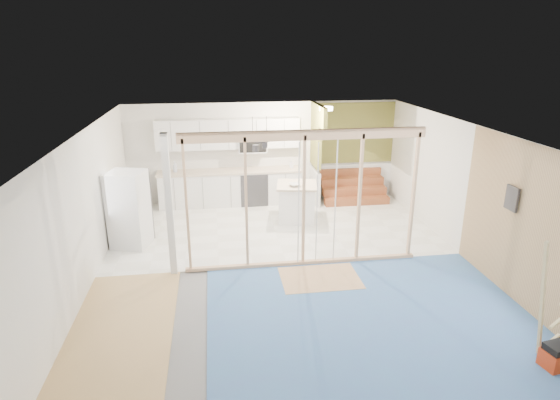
{
  "coord_description": "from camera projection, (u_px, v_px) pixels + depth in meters",
  "views": [
    {
      "loc": [
        -1.28,
        -7.91,
        4.03
      ],
      "look_at": [
        -0.05,
        0.6,
        1.12
      ],
      "focal_mm": 30.0,
      "sensor_mm": 36.0,
      "label": 1
    }
  ],
  "objects": [
    {
      "name": "island",
      "position": [
        297.0,
        203.0,
        11.02
      ],
      "size": [
        1.07,
        1.07,
        0.9
      ],
      "rotation": [
        0.0,
        0.0,
        -0.18
      ],
      "color": "white",
      "rests_on": "room"
    },
    {
      "name": "room",
      "position": [
        287.0,
        201.0,
        8.47
      ],
      "size": [
        7.01,
        8.01,
        2.61
      ],
      "color": "slate",
      "rests_on": "ground"
    },
    {
      "name": "pot_rack",
      "position": [
        260.0,
        143.0,
        9.98
      ],
      "size": [
        0.52,
        0.52,
        0.72
      ],
      "color": "black",
      "rests_on": "room"
    },
    {
      "name": "ceiling_light",
      "position": [
        326.0,
        109.0,
        11.07
      ],
      "size": [
        0.32,
        0.32,
        0.08
      ],
      "primitive_type": "cylinder",
      "color": "#FFEABF",
      "rests_on": "room"
    },
    {
      "name": "base_cabinets",
      "position": [
        203.0,
        193.0,
        11.67
      ],
      "size": [
        4.45,
        2.24,
        0.93
      ],
      "color": "silver",
      "rests_on": "room"
    },
    {
      "name": "soap_bottle_a",
      "position": [
        175.0,
        167.0,
        11.71
      ],
      "size": [
        0.14,
        0.14,
        0.29
      ],
      "primitive_type": "imported",
      "rotation": [
        0.0,
        0.0,
        -0.33
      ],
      "color": "silver",
      "rests_on": "base_cabinets"
    },
    {
      "name": "floor_overlays",
      "position": [
        290.0,
        264.0,
        8.95
      ],
      "size": [
        7.0,
        8.0,
        0.03
      ],
      "color": "white",
      "rests_on": "room"
    },
    {
      "name": "soap_bottle_b",
      "position": [
        291.0,
        164.0,
        12.15
      ],
      "size": [
        0.1,
        0.1,
        0.21
      ],
      "primitive_type": "imported",
      "rotation": [
        0.0,
        0.0,
        -0.04
      ],
      "color": "silver",
      "rests_on": "base_cabinets"
    },
    {
      "name": "stud_frame",
      "position": [
        274.0,
        186.0,
        8.34
      ],
      "size": [
        4.66,
        0.14,
        2.6
      ],
      "color": "tan",
      "rests_on": "room"
    },
    {
      "name": "bowl",
      "position": [
        295.0,
        185.0,
        10.72
      ],
      "size": [
        0.33,
        0.33,
        0.06
      ],
      "primitive_type": "imported",
      "rotation": [
        0.0,
        0.0,
        0.32
      ],
      "color": "silver",
      "rests_on": "island"
    },
    {
      "name": "electrical_panel",
      "position": [
        512.0,
        198.0,
        7.51
      ],
      "size": [
        0.04,
        0.3,
        0.4
      ],
      "primitive_type": "cube",
      "color": "#37373C",
      "rests_on": "room"
    },
    {
      "name": "ladder",
      "position": [
        560.0,
        299.0,
        6.01
      ],
      "size": [
        0.92,
        0.21,
        1.75
      ],
      "rotation": [
        0.0,
        0.0,
        0.43
      ],
      "color": "#D1BD80",
      "rests_on": "room"
    },
    {
      "name": "fridge",
      "position": [
        129.0,
        210.0,
        9.5
      ],
      "size": [
        0.85,
        0.82,
        1.6
      ],
      "rotation": [
        0.0,
        0.0,
        -0.26
      ],
      "color": "silver",
      "rests_on": "room"
    },
    {
      "name": "sheathing_panel",
      "position": [
        535.0,
        233.0,
        7.06
      ],
      "size": [
        0.02,
        4.0,
        2.6
      ],
      "primitive_type": "cube",
      "color": "tan",
      "rests_on": "room"
    },
    {
      "name": "toolbox",
      "position": [
        557.0,
        357.0,
        6.05
      ],
      "size": [
        0.41,
        0.34,
        0.35
      ],
      "rotation": [
        0.0,
        0.0,
        0.17
      ],
      "color": "#AE2F10",
      "rests_on": "room"
    },
    {
      "name": "green_partition",
      "position": [
        342.0,
        166.0,
        12.29
      ],
      "size": [
        2.25,
        1.51,
        2.6
      ],
      "color": "olive",
      "rests_on": "room"
    },
    {
      "name": "upper_cabinets",
      "position": [
        231.0,
        135.0,
        11.77
      ],
      "size": [
        3.6,
        0.41,
        0.85
      ],
      "color": "silver",
      "rests_on": "room"
    }
  ]
}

